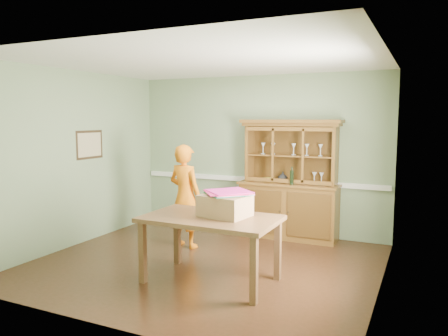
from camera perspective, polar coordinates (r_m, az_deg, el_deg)
The scene contains 14 objects.
floor at distance 6.10m, azimuth -2.52°, elevation -12.37°, with size 4.50×4.50×0.00m, color #412315.
ceiling at distance 5.81m, azimuth -2.66°, elevation 13.71°, with size 4.50×4.50×0.00m, color white.
wall_back at distance 7.62m, azimuth 4.44°, elevation 1.82°, with size 4.50×4.50×0.00m, color gray.
wall_left at distance 7.13m, azimuth -18.81°, elevation 1.16°, with size 4.00×4.00×0.00m, color gray.
wall_right at distance 5.16m, azimuth 20.12°, elevation -0.81°, with size 4.00×4.00×0.00m, color gray.
wall_front at distance 4.15m, azimuth -15.57°, elevation -2.34°, with size 4.50×4.50×0.00m, color gray.
chair_rail at distance 7.65m, azimuth 4.34°, elevation -1.56°, with size 4.41×0.05×0.08m, color white.
framed_map at distance 7.32m, azimuth -17.12°, elevation 2.93°, with size 0.03×0.60×0.46m.
window_panel at distance 4.85m, azimuth 19.62°, elevation 0.55°, with size 0.03×0.96×1.36m.
china_hutch at distance 7.29m, azimuth 8.51°, elevation -3.68°, with size 1.66×0.55×1.95m.
dining_table at distance 5.28m, azimuth -1.75°, elevation -7.36°, with size 1.61×0.97×0.80m.
cardboard_box at distance 5.25m, azimuth 0.11°, elevation -4.94°, with size 0.55×0.44×0.26m, color #9D7751.
kite_stack at distance 5.25m, azimuth 0.49°, elevation -3.24°, with size 0.65×0.65×0.04m.
person at distance 6.71m, azimuth -5.10°, elevation -3.66°, with size 0.58×0.38×1.58m, color orange.
Camera 1 is at (2.69, -5.10, 1.97)m, focal length 35.00 mm.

